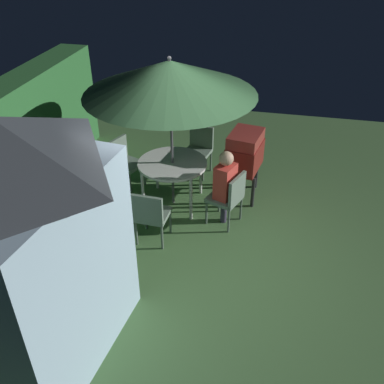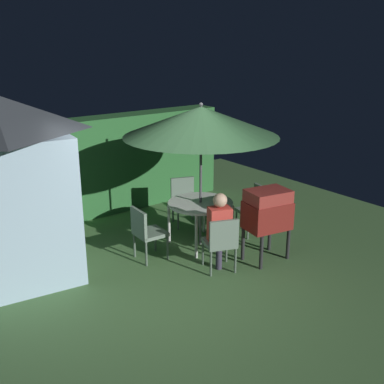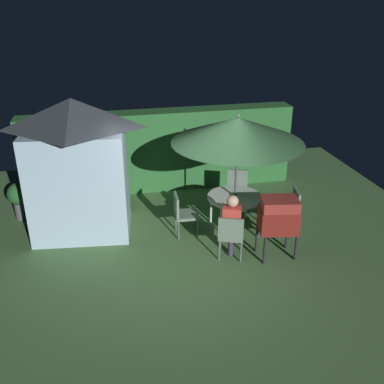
{
  "view_description": "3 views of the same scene",
  "coord_description": "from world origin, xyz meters",
  "px_view_note": "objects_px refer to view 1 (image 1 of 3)",
  "views": [
    {
      "loc": [
        -4.74,
        -0.66,
        4.19
      ],
      "look_at": [
        0.28,
        0.44,
        0.85
      ],
      "focal_mm": 40.32,
      "sensor_mm": 36.0,
      "label": 1
    },
    {
      "loc": [
        -3.61,
        -5.1,
        3.5
      ],
      "look_at": [
        0.88,
        0.84,
        1.06
      ],
      "focal_mm": 44.29,
      "sensor_mm": 36.0,
      "label": 2
    },
    {
      "loc": [
        -1.44,
        -6.81,
        4.64
      ],
      "look_at": [
        0.21,
        0.73,
        1.08
      ],
      "focal_mm": 41.25,
      "sensor_mm": 36.0,
      "label": 3
    }
  ],
  "objects_px": {
    "chair_toward_hedge": "(124,160)",
    "bbq_grill": "(245,152)",
    "patio_umbrella": "(170,77)",
    "patio_table": "(172,166)",
    "garden_shed": "(24,247)",
    "person_in_red": "(225,180)",
    "chair_toward_house": "(151,214)",
    "chair_near_shed": "(229,196)",
    "chair_far_side": "(199,147)"
  },
  "relations": [
    {
      "from": "chair_toward_hedge",
      "to": "bbq_grill",
      "type": "bearing_deg",
      "value": -86.89
    },
    {
      "from": "patio_umbrella",
      "to": "patio_table",
      "type": "bearing_deg",
      "value": -123.69
    },
    {
      "from": "garden_shed",
      "to": "person_in_red",
      "type": "distance_m",
      "value": 3.23
    },
    {
      "from": "chair_toward_house",
      "to": "patio_table",
      "type": "bearing_deg",
      "value": -2.62
    },
    {
      "from": "patio_umbrella",
      "to": "chair_toward_house",
      "type": "relative_size",
      "value": 2.87
    },
    {
      "from": "garden_shed",
      "to": "patio_table",
      "type": "bearing_deg",
      "value": -12.75
    },
    {
      "from": "bbq_grill",
      "to": "chair_near_shed",
      "type": "relative_size",
      "value": 1.33
    },
    {
      "from": "garden_shed",
      "to": "bbq_grill",
      "type": "distance_m",
      "value": 4.03
    },
    {
      "from": "bbq_grill",
      "to": "chair_toward_house",
      "type": "bearing_deg",
      "value": 143.46
    },
    {
      "from": "patio_table",
      "to": "chair_toward_hedge",
      "type": "xyz_separation_m",
      "value": [
        0.37,
        0.99,
        -0.2
      ]
    },
    {
      "from": "chair_near_shed",
      "to": "chair_toward_house",
      "type": "height_order",
      "value": "same"
    },
    {
      "from": "bbq_grill",
      "to": "chair_far_side",
      "type": "height_order",
      "value": "bbq_grill"
    },
    {
      "from": "bbq_grill",
      "to": "chair_toward_hedge",
      "type": "relative_size",
      "value": 1.33
    },
    {
      "from": "patio_table",
      "to": "chair_far_side",
      "type": "distance_m",
      "value": 1.17
    },
    {
      "from": "person_in_red",
      "to": "chair_toward_hedge",
      "type": "bearing_deg",
      "value": 69.33
    },
    {
      "from": "garden_shed",
      "to": "patio_umbrella",
      "type": "height_order",
      "value": "garden_shed"
    },
    {
      "from": "patio_umbrella",
      "to": "chair_toward_hedge",
      "type": "bearing_deg",
      "value": 69.41
    },
    {
      "from": "patio_table",
      "to": "patio_umbrella",
      "type": "relative_size",
      "value": 0.44
    },
    {
      "from": "chair_near_shed",
      "to": "person_in_red",
      "type": "relative_size",
      "value": 0.71
    },
    {
      "from": "patio_umbrella",
      "to": "person_in_red",
      "type": "relative_size",
      "value": 2.05
    },
    {
      "from": "patio_table",
      "to": "bbq_grill",
      "type": "distance_m",
      "value": 1.22
    },
    {
      "from": "patio_umbrella",
      "to": "chair_toward_house",
      "type": "distance_m",
      "value": 1.99
    },
    {
      "from": "patio_table",
      "to": "person_in_red",
      "type": "xyz_separation_m",
      "value": [
        -0.35,
        -0.92,
        0.07
      ]
    },
    {
      "from": "patio_umbrella",
      "to": "chair_toward_house",
      "type": "bearing_deg",
      "value": 177.38
    },
    {
      "from": "patio_table",
      "to": "chair_far_side",
      "type": "relative_size",
      "value": 1.26
    },
    {
      "from": "person_in_red",
      "to": "patio_table",
      "type": "bearing_deg",
      "value": 69.24
    },
    {
      "from": "chair_toward_hedge",
      "to": "chair_toward_house",
      "type": "xyz_separation_m",
      "value": [
        -1.46,
        -0.94,
        0.0
      ]
    },
    {
      "from": "patio_table",
      "to": "person_in_red",
      "type": "height_order",
      "value": "person_in_red"
    },
    {
      "from": "patio_table",
      "to": "chair_near_shed",
      "type": "xyz_separation_m",
      "value": [
        -0.38,
        -1.0,
        -0.2
      ]
    },
    {
      "from": "patio_table",
      "to": "chair_near_shed",
      "type": "relative_size",
      "value": 1.26
    },
    {
      "from": "chair_near_shed",
      "to": "chair_toward_hedge",
      "type": "relative_size",
      "value": 1.0
    },
    {
      "from": "bbq_grill",
      "to": "chair_toward_hedge",
      "type": "bearing_deg",
      "value": 93.11
    },
    {
      "from": "patio_table",
      "to": "bbq_grill",
      "type": "xyz_separation_m",
      "value": [
        0.49,
        -1.12,
        0.13
      ]
    },
    {
      "from": "person_in_red",
      "to": "chair_far_side",
      "type": "bearing_deg",
      "value": 25.56
    },
    {
      "from": "chair_far_side",
      "to": "chair_toward_house",
      "type": "xyz_separation_m",
      "value": [
        -2.22,
        0.26,
        0.0
      ]
    },
    {
      "from": "chair_far_side",
      "to": "bbq_grill",
      "type": "bearing_deg",
      "value": -125.49
    },
    {
      "from": "garden_shed",
      "to": "chair_toward_house",
      "type": "height_order",
      "value": "garden_shed"
    },
    {
      "from": "patio_umbrella",
      "to": "person_in_red",
      "type": "distance_m",
      "value": 1.71
    },
    {
      "from": "garden_shed",
      "to": "chair_toward_hedge",
      "type": "distance_m",
      "value": 3.57
    },
    {
      "from": "garden_shed",
      "to": "chair_far_side",
      "type": "height_order",
      "value": "garden_shed"
    },
    {
      "from": "chair_toward_house",
      "to": "person_in_red",
      "type": "xyz_separation_m",
      "value": [
        0.74,
        -0.97,
        0.26
      ]
    },
    {
      "from": "chair_toward_hedge",
      "to": "patio_umbrella",
      "type": "bearing_deg",
      "value": -110.59
    },
    {
      "from": "patio_table",
      "to": "chair_near_shed",
      "type": "bearing_deg",
      "value": -110.76
    },
    {
      "from": "patio_table",
      "to": "chair_near_shed",
      "type": "height_order",
      "value": "chair_near_shed"
    },
    {
      "from": "patio_table",
      "to": "chair_toward_house",
      "type": "bearing_deg",
      "value": 177.38
    },
    {
      "from": "person_in_red",
      "to": "bbq_grill",
      "type": "bearing_deg",
      "value": -13.22
    },
    {
      "from": "chair_near_shed",
      "to": "chair_far_side",
      "type": "relative_size",
      "value": 1.0
    },
    {
      "from": "patio_table",
      "to": "patio_umbrella",
      "type": "distance_m",
      "value": 1.47
    },
    {
      "from": "garden_shed",
      "to": "bbq_grill",
      "type": "height_order",
      "value": "garden_shed"
    },
    {
      "from": "patio_table",
      "to": "chair_far_side",
      "type": "bearing_deg",
      "value": -10.61
    }
  ]
}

